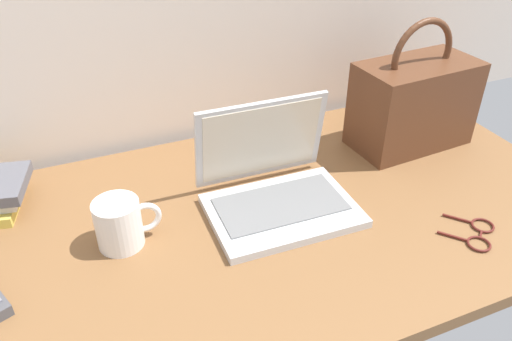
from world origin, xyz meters
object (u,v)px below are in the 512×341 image
object	(u,v)px
laptop	(275,185)
handbag	(413,102)
coffee_mug	(120,223)
eyeglasses	(479,234)

from	to	relation	value
laptop	handbag	world-z (taller)	handbag
coffee_mug	eyeglasses	size ratio (longest dim) A/B	0.95
laptop	handbag	bearing A→B (deg)	13.85
laptop	handbag	size ratio (longest dim) A/B	0.96
handbag	eyeglasses	bearing A→B (deg)	-104.78
laptop	handbag	xyz separation A→B (m)	(0.43, 0.11, 0.07)
coffee_mug	handbag	distance (m)	0.78
eyeglasses	handbag	size ratio (longest dim) A/B	0.42
coffee_mug	handbag	size ratio (longest dim) A/B	0.39
coffee_mug	handbag	xyz separation A→B (m)	(0.77, 0.11, 0.06)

